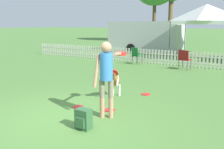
# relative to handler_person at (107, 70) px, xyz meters

# --- Properties ---
(ground_plane) EXTENTS (240.00, 240.00, 0.00)m
(ground_plane) POSITION_rel_handler_person_xyz_m (-0.78, -0.64, -1.08)
(ground_plane) COLOR #4C7A38
(handler_person) EXTENTS (0.42, 1.13, 1.71)m
(handler_person) POSITION_rel_handler_person_xyz_m (0.00, 0.00, 0.00)
(handler_person) COLOR tan
(handler_person) RESTS_ON ground_plane
(leaping_dog) EXTENTS (0.57, 1.00, 0.92)m
(leaping_dog) POSITION_rel_handler_person_xyz_m (-0.58, 1.31, -0.54)
(leaping_dog) COLOR olive
(leaping_dog) RESTS_ON ground_plane
(frisbee_near_handler) EXTENTS (0.26, 0.26, 0.02)m
(frisbee_near_handler) POSITION_rel_handler_person_xyz_m (-0.99, 0.17, -1.07)
(frisbee_near_handler) COLOR red
(frisbee_near_handler) RESTS_ON ground_plane
(frisbee_near_dog) EXTENTS (0.26, 0.26, 0.02)m
(frisbee_near_dog) POSITION_rel_handler_person_xyz_m (-0.18, 0.38, -1.07)
(frisbee_near_dog) COLOR red
(frisbee_near_dog) RESTS_ON ground_plane
(frisbee_midfield) EXTENTS (0.26, 0.26, 0.02)m
(frisbee_midfield) POSITION_rel_handler_person_xyz_m (0.02, 2.13, -1.07)
(frisbee_midfield) COLOR red
(frisbee_midfield) RESTS_ON ground_plane
(backpack_on_grass) EXTENTS (0.31, 0.25, 0.42)m
(backpack_on_grass) POSITION_rel_handler_person_xyz_m (-0.05, -0.83, -0.88)
(backpack_on_grass) COLOR #2D5633
(backpack_on_grass) RESTS_ON ground_plane
(picket_fence) EXTENTS (19.10, 0.04, 0.77)m
(picket_fence) POSITION_rel_handler_person_xyz_m (-0.78, 7.75, -0.70)
(picket_fence) COLOR beige
(picket_fence) RESTS_ON ground_plane
(folding_chair_blue_left) EXTENTS (0.53, 0.55, 0.89)m
(folding_chair_blue_left) POSITION_rel_handler_person_xyz_m (-2.73, 7.14, -0.55)
(folding_chair_blue_left) COLOR #333338
(folding_chair_blue_left) RESTS_ON ground_plane
(folding_chair_center) EXTENTS (0.55, 0.57, 0.91)m
(folding_chair_center) POSITION_rel_handler_person_xyz_m (-0.15, 6.84, -0.53)
(folding_chair_center) COLOR #333338
(folding_chair_center) RESTS_ON ground_plane
(canopy_tent_secondary) EXTENTS (3.22, 3.22, 3.21)m
(canopy_tent_secondary) POSITION_rel_handler_person_xyz_m (-0.12, 10.92, 1.55)
(canopy_tent_secondary) COLOR #333338
(canopy_tent_secondary) RESTS_ON ground_plane
(equipment_trailer) EXTENTS (6.07, 2.39, 2.26)m
(equipment_trailer) POSITION_rel_handler_person_xyz_m (-4.63, 12.66, 0.12)
(equipment_trailer) COLOR #B7B7B7
(equipment_trailer) RESTS_ON ground_plane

